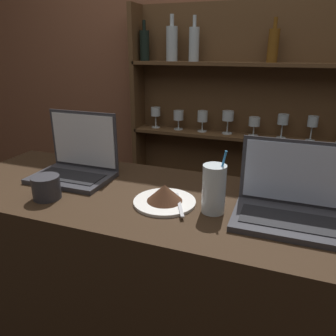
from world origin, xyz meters
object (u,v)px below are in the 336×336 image
(laptop_near, at_px, (77,162))
(cake_plate, at_px, (165,196))
(laptop_far, at_px, (290,203))
(coffee_cup, at_px, (46,187))
(water_glass, at_px, (214,189))

(laptop_near, height_order, cake_plate, laptop_near)
(laptop_far, height_order, cake_plate, laptop_far)
(coffee_cup, bearing_deg, laptop_far, 10.11)
(laptop_far, xyz_separation_m, coffee_cup, (-0.79, -0.14, -0.01))
(cake_plate, distance_m, water_glass, 0.17)
(laptop_near, bearing_deg, cake_plate, -14.35)
(laptop_near, distance_m, coffee_cup, 0.21)
(water_glass, relative_size, coffee_cup, 2.16)
(laptop_far, height_order, coffee_cup, laptop_far)
(laptop_far, bearing_deg, coffee_cup, -169.89)
(laptop_far, height_order, water_glass, laptop_far)
(laptop_near, distance_m, water_glass, 0.59)
(water_glass, bearing_deg, laptop_far, 9.45)
(laptop_far, relative_size, coffee_cup, 3.37)
(laptop_near, relative_size, coffee_cup, 3.22)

